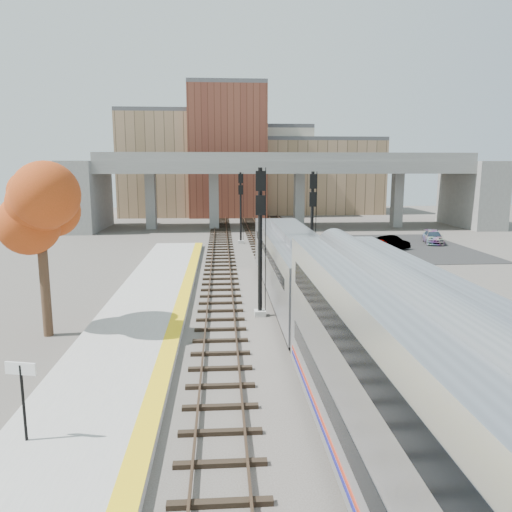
{
  "coord_description": "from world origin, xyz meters",
  "views": [
    {
      "loc": [
        -3.09,
        -19.33,
        7.8
      ],
      "look_at": [
        -1.03,
        10.22,
        2.5
      ],
      "focal_mm": 35.0,
      "sensor_mm": 36.0,
      "label": 1
    }
  ],
  "objects_px": {
    "signal_mast_near": "(260,242)",
    "tree": "(39,211)",
    "car_b": "(392,242)",
    "car_c": "(433,237)",
    "signal_mast_mid": "(312,227)",
    "signal_mast_far": "(241,208)",
    "car_a": "(378,247)",
    "locomotive": "(292,264)"
  },
  "relations": [
    {
      "from": "signal_mast_near",
      "to": "tree",
      "type": "xyz_separation_m",
      "value": [
        -10.15,
        -2.37,
        1.88
      ]
    },
    {
      "from": "car_b",
      "to": "car_c",
      "type": "relative_size",
      "value": 0.82
    },
    {
      "from": "signal_mast_near",
      "to": "signal_mast_mid",
      "type": "distance_m",
      "value": 8.68
    },
    {
      "from": "car_b",
      "to": "signal_mast_far",
      "type": "bearing_deg",
      "value": 131.32
    },
    {
      "from": "signal_mast_mid",
      "to": "signal_mast_far",
      "type": "height_order",
      "value": "signal_mast_mid"
    },
    {
      "from": "signal_mast_near",
      "to": "car_c",
      "type": "relative_size",
      "value": 1.79
    },
    {
      "from": "signal_mast_near",
      "to": "car_a",
      "type": "height_order",
      "value": "signal_mast_near"
    },
    {
      "from": "locomotive",
      "to": "car_b",
      "type": "height_order",
      "value": "locomotive"
    },
    {
      "from": "signal_mast_near",
      "to": "car_b",
      "type": "distance_m",
      "value": 26.15
    },
    {
      "from": "signal_mast_far",
      "to": "car_b",
      "type": "bearing_deg",
      "value": -16.14
    },
    {
      "from": "signal_mast_far",
      "to": "car_c",
      "type": "bearing_deg",
      "value": -4.62
    },
    {
      "from": "signal_mast_near",
      "to": "car_a",
      "type": "distance_m",
      "value": 22.32
    },
    {
      "from": "tree",
      "to": "locomotive",
      "type": "bearing_deg",
      "value": 22.83
    },
    {
      "from": "car_a",
      "to": "signal_mast_far",
      "type": "bearing_deg",
      "value": 174.07
    },
    {
      "from": "tree",
      "to": "car_a",
      "type": "bearing_deg",
      "value": 42.95
    },
    {
      "from": "signal_mast_mid",
      "to": "car_a",
      "type": "xyz_separation_m",
      "value": [
        8.07,
        10.76,
        -3.12
      ]
    },
    {
      "from": "car_a",
      "to": "signal_mast_near",
      "type": "bearing_deg",
      "value": -98.56
    },
    {
      "from": "signal_mast_mid",
      "to": "car_a",
      "type": "relative_size",
      "value": 1.99
    },
    {
      "from": "tree",
      "to": "car_a",
      "type": "relative_size",
      "value": 2.09
    },
    {
      "from": "signal_mast_mid",
      "to": "car_b",
      "type": "xyz_separation_m",
      "value": [
        10.44,
        13.82,
        -3.18
      ]
    },
    {
      "from": "locomotive",
      "to": "signal_mast_mid",
      "type": "distance_m",
      "value": 5.48
    },
    {
      "from": "signal_mast_mid",
      "to": "signal_mast_far",
      "type": "distance_m",
      "value": 18.49
    },
    {
      "from": "signal_mast_far",
      "to": "tree",
      "type": "xyz_separation_m",
      "value": [
        -10.15,
        -28.05,
        2.22
      ]
    },
    {
      "from": "car_b",
      "to": "car_c",
      "type": "bearing_deg",
      "value": -6.03
    },
    {
      "from": "signal_mast_near",
      "to": "car_b",
      "type": "bearing_deg",
      "value": 55.9
    },
    {
      "from": "locomotive",
      "to": "car_c",
      "type": "bearing_deg",
      "value": 50.33
    },
    {
      "from": "tree",
      "to": "car_c",
      "type": "bearing_deg",
      "value": 41.49
    },
    {
      "from": "signal_mast_far",
      "to": "tree",
      "type": "height_order",
      "value": "tree"
    },
    {
      "from": "signal_mast_far",
      "to": "car_a",
      "type": "distance_m",
      "value": 14.48
    },
    {
      "from": "car_b",
      "to": "signal_mast_near",
      "type": "bearing_deg",
      "value": -156.64
    },
    {
      "from": "signal_mast_near",
      "to": "car_c",
      "type": "height_order",
      "value": "signal_mast_near"
    },
    {
      "from": "tree",
      "to": "car_b",
      "type": "distance_m",
      "value": 34.72
    },
    {
      "from": "signal_mast_mid",
      "to": "car_b",
      "type": "relative_size",
      "value": 2.11
    },
    {
      "from": "signal_mast_far",
      "to": "locomotive",
      "type": "bearing_deg",
      "value": -84.76
    },
    {
      "from": "car_a",
      "to": "car_b",
      "type": "bearing_deg",
      "value": 77.22
    },
    {
      "from": "signal_mast_mid",
      "to": "car_c",
      "type": "bearing_deg",
      "value": 46.37
    },
    {
      "from": "signal_mast_mid",
      "to": "tree",
      "type": "distance_m",
      "value": 17.54
    },
    {
      "from": "signal_mast_mid",
      "to": "tree",
      "type": "relative_size",
      "value": 0.95
    },
    {
      "from": "car_c",
      "to": "car_a",
      "type": "bearing_deg",
      "value": -129.02
    },
    {
      "from": "locomotive",
      "to": "signal_mast_mid",
      "type": "relative_size",
      "value": 2.54
    },
    {
      "from": "signal_mast_far",
      "to": "tree",
      "type": "relative_size",
      "value": 0.92
    },
    {
      "from": "signal_mast_mid",
      "to": "car_c",
      "type": "height_order",
      "value": "signal_mast_mid"
    }
  ]
}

